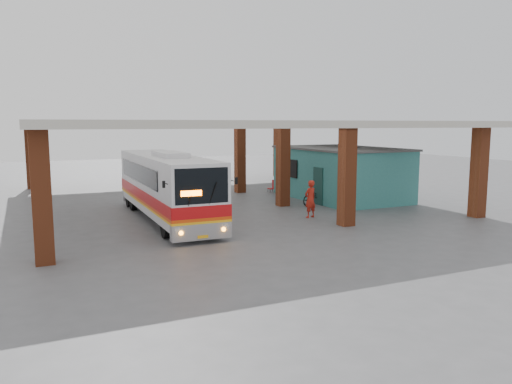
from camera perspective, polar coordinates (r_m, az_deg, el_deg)
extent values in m
plane|color=#515154|center=(23.83, 0.11, -3.13)|extent=(90.00, 90.00, 0.00)
cube|color=brown|center=(22.45, 10.36, 1.67)|extent=(0.60, 0.60, 4.35)
cube|color=brown|center=(27.53, 3.10, 2.90)|extent=(0.60, 0.60, 4.35)
cube|color=brown|center=(32.92, -1.84, 3.71)|extent=(0.60, 0.60, 4.35)
cube|color=brown|center=(17.34, -23.32, -0.62)|extent=(0.60, 0.60, 4.35)
cube|color=brown|center=(38.25, -24.40, 3.59)|extent=(0.60, 0.60, 4.35)
cube|color=brown|center=(26.44, 24.12, 2.03)|extent=(0.60, 0.60, 4.35)
cube|color=brown|center=(43.14, 2.52, 4.68)|extent=(0.60, 0.60, 4.35)
cube|color=beige|center=(29.59, -4.42, 7.74)|extent=(21.00, 23.00, 0.30)
cube|color=#2F7676|center=(30.79, 9.62, 2.06)|extent=(5.00, 8.00, 3.00)
cube|color=#4D4D4D|center=(30.67, 9.68, 4.94)|extent=(5.20, 8.20, 0.12)
cube|color=#163C37|center=(28.21, 7.11, 0.67)|extent=(0.08, 0.95, 2.10)
cube|color=black|center=(30.70, 4.15, 2.69)|extent=(0.08, 1.20, 1.00)
cube|color=black|center=(30.68, 4.10, 2.69)|extent=(0.04, 1.30, 1.10)
cube|color=silver|center=(23.93, -10.25, 1.04)|extent=(2.54, 11.14, 2.59)
cube|color=silver|center=(22.91, -9.79, 4.24)|extent=(1.17, 2.80, 0.23)
cube|color=gray|center=(19.00, -6.28, -4.43)|extent=(2.34, 0.42, 0.65)
cube|color=#BB0D0F|center=(23.99, -10.23, -0.16)|extent=(2.58, 11.15, 0.46)
cube|color=#DA420C|center=(24.03, -10.21, -0.85)|extent=(2.58, 11.15, 0.12)
cube|color=#FFB215|center=(24.05, -10.20, -1.10)|extent=(2.58, 11.15, 0.09)
cube|color=black|center=(18.60, -6.24, 0.70)|extent=(2.06, 0.14, 1.34)
cube|color=black|center=(24.35, -13.36, 2.17)|extent=(0.22, 8.32, 0.83)
cube|color=black|center=(24.88, -8.08, 2.42)|extent=(0.22, 8.32, 0.83)
cube|color=#FF5905|center=(18.45, -7.41, -0.15)|extent=(0.79, 0.07, 0.20)
sphere|color=orange|center=(18.59, -8.55, -4.67)|extent=(0.17, 0.17, 0.17)
sphere|color=orange|center=(19.08, -3.72, -4.27)|extent=(0.17, 0.17, 0.17)
cube|color=#FFB215|center=(18.85, -6.08, -5.11)|extent=(0.42, 0.04, 0.11)
cylinder|color=black|center=(20.17, -10.23, -3.93)|extent=(0.31, 0.93, 0.92)
cylinder|color=black|center=(20.71, -4.97, -3.53)|extent=(0.31, 0.93, 0.92)
cylinder|color=black|center=(27.04, -13.83, -1.06)|extent=(0.31, 0.93, 0.92)
cylinder|color=black|center=(27.44, -9.82, -0.82)|extent=(0.31, 0.93, 0.92)
cylinder|color=black|center=(28.22, -14.27, -0.71)|extent=(0.31, 0.93, 0.92)
cylinder|color=black|center=(28.60, -10.41, -0.49)|extent=(0.31, 0.93, 0.92)
imported|color=black|center=(28.20, 6.53, -0.53)|extent=(1.85, 1.19, 0.92)
imported|color=#B42316|center=(24.27, 6.22, -0.80)|extent=(0.75, 0.59, 1.82)
cube|color=#B71315|center=(33.30, 1.77, 0.39)|extent=(0.42, 0.42, 0.06)
cube|color=#B71315|center=(33.34, 2.04, 0.87)|extent=(0.05, 0.42, 0.60)
cylinder|color=black|center=(33.09, 1.63, 0.12)|extent=(0.03, 0.03, 0.20)
cylinder|color=black|center=(33.24, 2.16, 0.15)|extent=(0.03, 0.03, 0.20)
cylinder|color=black|center=(33.39, 1.37, 0.19)|extent=(0.03, 0.03, 0.20)
cylinder|color=black|center=(33.54, 1.90, 0.22)|extent=(0.03, 0.03, 0.20)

